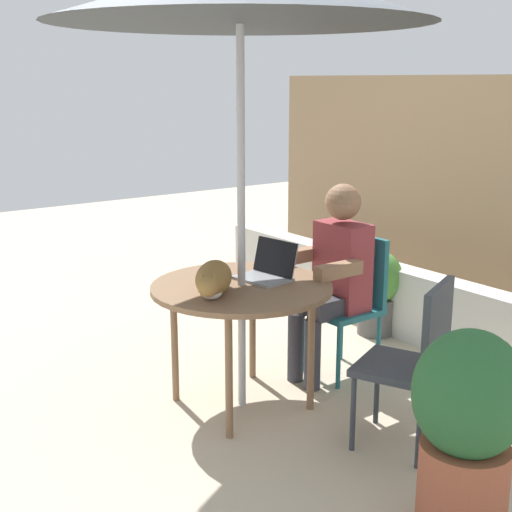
{
  "coord_description": "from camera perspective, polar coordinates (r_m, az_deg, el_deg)",
  "views": [
    {
      "loc": [
        3.08,
        -2.17,
        1.83
      ],
      "look_at": [
        0.0,
        0.1,
        0.87
      ],
      "focal_mm": 49.61,
      "sensor_mm": 36.0,
      "label": 1
    }
  ],
  "objects": [
    {
      "name": "fence_back",
      "position": [
        5.57,
        19.32,
        3.99
      ],
      "size": [
        4.98,
        0.08,
        1.86
      ],
      "primitive_type": "cube",
      "color": "#937756",
      "rests_on": "ground"
    },
    {
      "name": "laptop",
      "position": [
        4.04,
        1.05,
        -0.93
      ],
      "size": [
        0.33,
        0.29,
        0.21
      ],
      "color": "gray",
      "rests_on": "patio_table"
    },
    {
      "name": "planter_wall_low",
      "position": [
        5.13,
        13.76,
        -4.27
      ],
      "size": [
        4.48,
        0.2,
        0.51
      ],
      "primitive_type": "cube",
      "color": "beige",
      "rests_on": "ground"
    },
    {
      "name": "patio_table",
      "position": [
        3.95,
        -1.17,
        -3.17
      ],
      "size": [
        1.01,
        1.01,
        0.72
      ],
      "color": "brown",
      "rests_on": "ground"
    },
    {
      "name": "potted_plant_by_chair",
      "position": [
        3.04,
        16.66,
        -12.94
      ],
      "size": [
        0.46,
        0.46,
        0.88
      ],
      "color": "#9E5138",
      "rests_on": "ground"
    },
    {
      "name": "potted_plant_near_fence",
      "position": [
        5.24,
        9.75,
        -2.57
      ],
      "size": [
        0.36,
        0.36,
        0.63
      ],
      "color": "#595654",
      "rests_on": "ground"
    },
    {
      "name": "person_seated",
      "position": [
        4.36,
        6.28,
        -1.25
      ],
      "size": [
        0.48,
        0.48,
        1.22
      ],
      "color": "maroon",
      "rests_on": "ground"
    },
    {
      "name": "ground_plane",
      "position": [
        4.19,
        -1.12,
        -11.84
      ],
      "size": [
        14.0,
        14.0,
        0.0
      ],
      "primitive_type": "plane",
      "color": "#BCAD93"
    },
    {
      "name": "chair_empty",
      "position": [
        3.61,
        12.81,
        -7.67
      ],
      "size": [
        0.53,
        0.53,
        0.88
      ],
      "color": "#33383F",
      "rests_on": "ground"
    },
    {
      "name": "cat",
      "position": [
        3.73,
        -3.47,
        -1.9
      ],
      "size": [
        0.5,
        0.48,
        0.17
      ],
      "color": "olive",
      "rests_on": "patio_table"
    },
    {
      "name": "chair_occupied",
      "position": [
        4.51,
        7.69,
        -3.02
      ],
      "size": [
        0.4,
        0.4,
        0.88
      ],
      "color": "#1E606B",
      "rests_on": "ground"
    }
  ]
}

